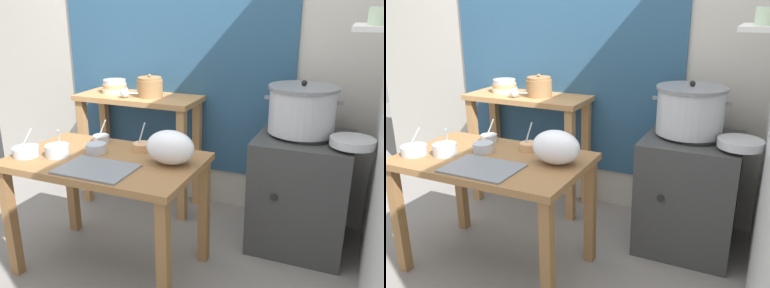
# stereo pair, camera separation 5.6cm
# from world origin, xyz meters

# --- Properties ---
(ground_plane) EXTENTS (9.00, 9.00, 0.00)m
(ground_plane) POSITION_xyz_m (0.00, 0.00, 0.00)
(ground_plane) COLOR gray
(wall_back) EXTENTS (4.40, 0.12, 2.60)m
(wall_back) POSITION_xyz_m (0.08, 1.10, 1.30)
(wall_back) COLOR #B2ADA3
(wall_back) RESTS_ON ground
(prep_table) EXTENTS (1.10, 0.66, 0.72)m
(prep_table) POSITION_xyz_m (-0.08, -0.03, 0.61)
(prep_table) COLOR olive
(prep_table) RESTS_ON ground
(back_shelf_table) EXTENTS (0.96, 0.40, 0.90)m
(back_shelf_table) POSITION_xyz_m (-0.35, 0.83, 0.68)
(back_shelf_table) COLOR #B27F4C
(back_shelf_table) RESTS_ON ground
(stove_block) EXTENTS (0.60, 0.61, 0.78)m
(stove_block) POSITION_xyz_m (0.94, 0.70, 0.38)
(stove_block) COLOR #383838
(stove_block) RESTS_ON ground
(steamer_pot) EXTENTS (0.48, 0.44, 0.34)m
(steamer_pot) POSITION_xyz_m (0.90, 0.72, 0.93)
(steamer_pot) COLOR #B7BABF
(steamer_pot) RESTS_ON stove_block
(clay_pot) EXTENTS (0.19, 0.19, 0.17)m
(clay_pot) POSITION_xyz_m (-0.25, 0.83, 0.97)
(clay_pot) COLOR olive
(clay_pot) RESTS_ON back_shelf_table
(bowl_stack_enamel) EXTENTS (0.20, 0.20, 0.11)m
(bowl_stack_enamel) POSITION_xyz_m (-0.57, 0.85, 0.95)
(bowl_stack_enamel) COLOR beige
(bowl_stack_enamel) RESTS_ON back_shelf_table
(ladle) EXTENTS (0.27, 0.13, 0.07)m
(ladle) POSITION_xyz_m (-0.39, 0.72, 0.94)
(ladle) COLOR #B7BABF
(ladle) RESTS_ON back_shelf_table
(serving_tray) EXTENTS (0.40, 0.28, 0.01)m
(serving_tray) POSITION_xyz_m (-0.03, -0.20, 0.72)
(serving_tray) COLOR slate
(serving_tray) RESTS_ON prep_table
(plastic_bag) EXTENTS (0.28, 0.20, 0.19)m
(plastic_bag) POSITION_xyz_m (0.30, 0.04, 0.82)
(plastic_bag) COLOR white
(plastic_bag) RESTS_ON prep_table
(wide_pan) EXTENTS (0.26, 0.26, 0.05)m
(wide_pan) POSITION_xyz_m (1.22, 0.56, 0.80)
(wide_pan) COLOR #B7BABF
(wide_pan) RESTS_ON stove_block
(prep_bowl_0) EXTENTS (0.12, 0.12, 0.06)m
(prep_bowl_0) POSITION_xyz_m (-0.19, 0.03, 0.75)
(prep_bowl_0) COLOR #B7BABF
(prep_bowl_0) RESTS_ON prep_table
(prep_bowl_1) EXTENTS (0.10, 0.10, 0.15)m
(prep_bowl_1) POSITION_xyz_m (-0.28, 0.21, 0.75)
(prep_bowl_1) COLOR #B7BABF
(prep_bowl_1) RESTS_ON prep_table
(prep_bowl_2) EXTENTS (0.11, 0.11, 0.17)m
(prep_bowl_2) POSITION_xyz_m (0.04, 0.17, 0.75)
(prep_bowl_2) COLOR tan
(prep_bowl_2) RESTS_ON prep_table
(prep_bowl_3) EXTENTS (0.14, 0.14, 0.17)m
(prep_bowl_3) POSITION_xyz_m (-0.36, -0.10, 0.76)
(prep_bowl_3) COLOR #B7BABF
(prep_bowl_3) RESTS_ON prep_table
(prep_bowl_4) EXTENTS (0.15, 0.15, 0.16)m
(prep_bowl_4) POSITION_xyz_m (-0.53, -0.17, 0.75)
(prep_bowl_4) COLOR #B7BABF
(prep_bowl_4) RESTS_ON prep_table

